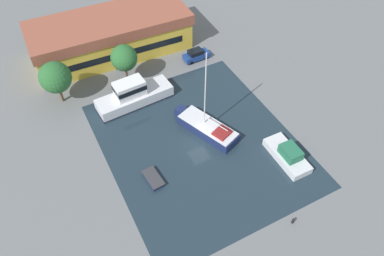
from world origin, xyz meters
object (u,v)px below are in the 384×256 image
(warehouse_building, at_px, (111,35))
(parked_car, at_px, (196,55))
(quay_tree_by_water, at_px, (55,77))
(motor_cruiser, at_px, (133,95))
(quay_tree_near_building, at_px, (124,58))
(sailboat_moored, at_px, (207,127))
(small_dinghy, at_px, (153,179))
(cabin_boat, at_px, (288,155))

(warehouse_building, distance_m, parked_car, 14.08)
(quay_tree_by_water, xyz_separation_m, motor_cruiser, (9.00, -5.17, -2.89))
(quay_tree_near_building, xyz_separation_m, quay_tree_by_water, (-9.85, 0.37, -0.11))
(sailboat_moored, xyz_separation_m, small_dinghy, (-9.49, -3.97, -0.50))
(parked_car, height_order, small_dinghy, parked_car)
(sailboat_moored, bearing_deg, motor_cruiser, 102.56)
(quay_tree_near_building, height_order, parked_car, quay_tree_near_building)
(cabin_boat, bearing_deg, small_dinghy, 164.00)
(warehouse_building, xyz_separation_m, quay_tree_near_building, (-0.75, -8.47, 1.34))
(cabin_boat, bearing_deg, parked_car, 91.85)
(parked_car, bearing_deg, warehouse_building, -128.41)
(quay_tree_by_water, bearing_deg, sailboat_moored, -43.72)
(sailboat_moored, height_order, motor_cruiser, sailboat_moored)
(parked_car, bearing_deg, sailboat_moored, -24.44)
(quay_tree_near_building, relative_size, parked_car, 1.48)
(quay_tree_near_building, bearing_deg, cabin_boat, -62.12)
(parked_car, xyz_separation_m, cabin_boat, (0.46, -23.43, -0.08))
(small_dinghy, bearing_deg, cabin_boat, 158.62)
(warehouse_building, relative_size, parked_car, 5.90)
(motor_cruiser, bearing_deg, small_dinghy, 163.99)
(quay_tree_near_building, height_order, quay_tree_by_water, quay_tree_by_water)
(cabin_boat, bearing_deg, quay_tree_by_water, 133.86)
(sailboat_moored, bearing_deg, quay_tree_near_building, 89.99)
(motor_cruiser, bearing_deg, quay_tree_near_building, -13.86)
(quay_tree_near_building, xyz_separation_m, small_dinghy, (-3.80, -18.46, -4.18))
(quay_tree_near_building, bearing_deg, small_dinghy, -101.64)
(quay_tree_by_water, distance_m, cabin_boat, 32.63)
(quay_tree_near_building, distance_m, small_dinghy, 19.30)
(quay_tree_near_building, distance_m, motor_cruiser, 5.73)
(parked_car, xyz_separation_m, motor_cruiser, (-12.72, -4.93, 0.54))
(quay_tree_by_water, height_order, cabin_boat, quay_tree_by_water)
(sailboat_moored, xyz_separation_m, cabin_boat, (6.64, -8.81, 0.05))
(sailboat_moored, bearing_deg, warehouse_building, 80.69)
(quay_tree_by_water, relative_size, parked_car, 1.52)
(quay_tree_by_water, bearing_deg, parked_car, -0.64)
(quay_tree_by_water, height_order, motor_cruiser, quay_tree_by_water)
(sailboat_moored, bearing_deg, small_dinghy, -178.74)
(quay_tree_by_water, xyz_separation_m, parked_car, (21.72, -0.24, -3.44))
(quay_tree_near_building, bearing_deg, quay_tree_by_water, 177.85)
(warehouse_building, height_order, cabin_boat, warehouse_building)
(parked_car, distance_m, sailboat_moored, 15.87)
(quay_tree_near_building, height_order, sailboat_moored, sailboat_moored)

